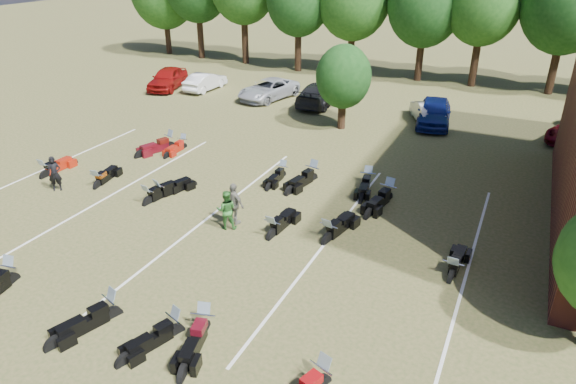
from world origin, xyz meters
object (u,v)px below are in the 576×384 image
Objects in this scene: car_4 at (434,112)px; person_grey at (234,204)px; car_0 at (168,78)px; motorcycle_7 at (46,177)px; person_green at (226,210)px; person_black at (55,174)px; motorcycle_3 at (112,317)px; motorcycle_14 at (170,148)px.

car_4 is 16.40m from person_grey.
motorcycle_7 is (4.87, -15.81, -0.79)m from car_0.
car_0 is 2.04× the size of motorcycle_7.
person_grey reaches higher than person_green.
car_0 is 0.99× the size of car_4.
person_grey reaches higher than car_4.
car_4 reaches higher than person_black.
person_black reaches higher than person_green.
car_4 is 2.07× the size of motorcycle_7.
car_4 is at bearing -90.16° from person_grey.
car_0 is at bearing -29.80° from person_grey.
person_grey reaches higher than motorcycle_7.
person_black is at bearing 164.09° from motorcycle_3.
motorcycle_3 is 0.95× the size of motorcycle_14.
car_4 is at bearing 13.40° from person_black.
person_green reaches higher than car_0.
car_4 reaches higher than motorcycle_3.
car_0 is 2.70× the size of person_grey.
motorcycle_7 is at bearing -88.49° from car_0.
motorcycle_3 reaches higher than motorcycle_7.
car_4 reaches higher than motorcycle_14.
person_green is (15.21, -16.27, 0.00)m from car_0.
person_black is 8.78m from person_grey.
person_grey is 6.53m from motorcycle_3.
motorcycle_14 is (-7.43, 5.62, -0.86)m from person_grey.
person_green is (8.66, 0.35, -0.00)m from person_black.
person_grey reaches higher than person_black.
car_4 is 1.99× the size of motorcycle_3.
person_black is 2.03m from motorcycle_7.
person_black is 0.67× the size of motorcycle_3.
motorcycle_7 is at bearing -28.77° from person_green.
car_0 is 19.91m from car_4.
person_grey is 0.73× the size of motorcycle_3.
motorcycle_7 is at bearing -141.87° from car_4.
motorcycle_7 is 0.91× the size of motorcycle_14.
person_green is at bearing -35.32° from person_black.
car_4 is 2.97× the size of person_green.
person_grey is at bearing 179.77° from motorcycle_7.
motorcycle_7 is (-1.68, 0.81, -0.80)m from person_black.
motorcycle_14 is (2.99, 5.61, 0.00)m from motorcycle_7.
person_green is at bearing -20.45° from motorcycle_14.
motorcycle_3 is (8.36, -5.66, -0.80)m from person_black.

